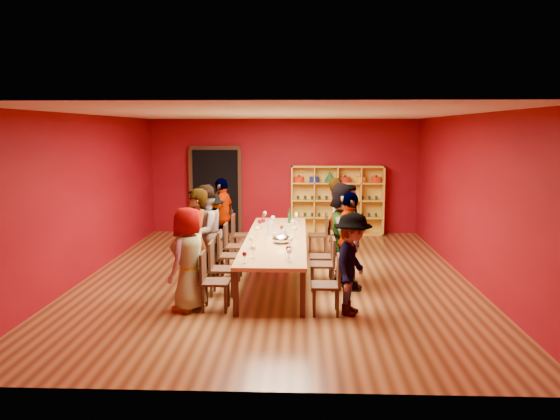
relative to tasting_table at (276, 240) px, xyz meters
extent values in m
cube|color=#563016|center=(0.00, 0.00, -0.71)|extent=(7.10, 9.10, 0.02)
cube|color=maroon|center=(0.00, 4.51, 0.80)|extent=(7.10, 0.02, 3.00)
cube|color=maroon|center=(0.00, -4.51, 0.80)|extent=(7.10, 0.02, 3.00)
cube|color=maroon|center=(-3.51, 0.00, 0.80)|extent=(0.02, 9.10, 3.00)
cube|color=maroon|center=(3.51, 0.00, 0.80)|extent=(0.02, 9.10, 3.00)
cube|color=silver|center=(0.00, 0.00, 2.31)|extent=(7.10, 9.10, 0.02)
cube|color=tan|center=(0.00, 0.00, 0.02)|extent=(1.10, 4.50, 0.06)
cube|color=black|center=(-0.49, -2.17, -0.35)|extent=(0.08, 0.08, 0.69)
cube|color=black|center=(-0.49, 2.17, -0.35)|extent=(0.08, 0.08, 0.69)
cube|color=black|center=(0.49, -2.17, -0.35)|extent=(0.08, 0.08, 0.69)
cube|color=black|center=(0.49, 2.17, -0.35)|extent=(0.08, 0.08, 0.69)
cube|color=black|center=(-1.80, 4.44, 0.40)|extent=(1.20, 0.14, 2.20)
cube|color=black|center=(-1.80, 4.37, 1.55)|extent=(1.32, 0.06, 0.10)
cube|color=black|center=(-2.45, 4.37, 0.40)|extent=(0.10, 0.06, 2.20)
cube|color=black|center=(-1.15, 4.37, 0.40)|extent=(0.10, 0.06, 2.20)
cube|color=gold|center=(0.22, 4.28, 0.20)|extent=(0.04, 0.40, 1.80)
cube|color=gold|center=(2.58, 4.28, 0.20)|extent=(0.04, 0.40, 1.80)
cube|color=gold|center=(1.40, 4.28, 1.08)|extent=(2.40, 0.40, 0.04)
cube|color=gold|center=(1.40, 4.28, -0.68)|extent=(2.40, 0.40, 0.04)
cube|color=gold|center=(1.40, 4.47, 0.20)|extent=(2.40, 0.02, 1.80)
cube|color=gold|center=(1.40, 4.28, -0.25)|extent=(2.36, 0.38, 0.03)
cube|color=gold|center=(1.40, 4.28, 0.20)|extent=(2.36, 0.38, 0.03)
cube|color=gold|center=(1.40, 4.28, 0.65)|extent=(2.36, 0.38, 0.03)
cube|color=gold|center=(0.80, 4.28, 0.20)|extent=(0.03, 0.38, 1.76)
cube|color=gold|center=(1.40, 4.28, 0.20)|extent=(0.03, 0.38, 1.76)
cube|color=gold|center=(2.00, 4.28, 0.20)|extent=(0.03, 0.38, 1.76)
cylinder|color=red|center=(0.40, 4.28, 0.74)|extent=(0.26, 0.26, 0.15)
sphere|color=black|center=(0.40, 4.28, 0.84)|extent=(0.05, 0.05, 0.05)
cylinder|color=navy|center=(0.80, 4.28, 0.74)|extent=(0.26, 0.26, 0.15)
sphere|color=black|center=(0.80, 4.28, 0.84)|extent=(0.05, 0.05, 0.05)
cylinder|color=#1A6831|center=(1.20, 4.28, 0.71)|extent=(0.26, 0.26, 0.08)
cone|color=#1A6831|center=(1.20, 4.28, 0.86)|extent=(0.24, 0.24, 0.22)
cylinder|color=#A82413|center=(1.60, 4.28, 0.74)|extent=(0.26, 0.26, 0.15)
sphere|color=black|center=(1.60, 4.28, 0.84)|extent=(0.05, 0.05, 0.05)
cylinder|color=orange|center=(2.00, 4.28, 0.74)|extent=(0.26, 0.26, 0.15)
sphere|color=black|center=(2.00, 4.28, 0.84)|extent=(0.05, 0.05, 0.05)
cylinder|color=red|center=(2.40, 4.28, 0.74)|extent=(0.26, 0.26, 0.15)
sphere|color=black|center=(2.40, 4.28, 0.84)|extent=(0.05, 0.05, 0.05)
cylinder|color=black|center=(0.38, 4.28, -0.18)|extent=(0.07, 0.07, 0.10)
cylinder|color=black|center=(0.56, 4.28, -0.18)|extent=(0.07, 0.07, 0.10)
cylinder|color=black|center=(0.75, 4.28, -0.18)|extent=(0.07, 0.07, 0.10)
cylinder|color=black|center=(0.93, 4.28, -0.18)|extent=(0.07, 0.07, 0.10)
cylinder|color=black|center=(1.12, 4.28, -0.18)|extent=(0.07, 0.07, 0.10)
cylinder|color=black|center=(1.30, 4.28, -0.18)|extent=(0.07, 0.07, 0.10)
cylinder|color=black|center=(1.49, 4.28, -0.18)|extent=(0.07, 0.07, 0.10)
cylinder|color=black|center=(1.67, 4.28, -0.18)|extent=(0.07, 0.07, 0.10)
cylinder|color=black|center=(1.86, 4.28, -0.18)|extent=(0.07, 0.07, 0.10)
cylinder|color=black|center=(2.04, 4.28, -0.18)|extent=(0.07, 0.07, 0.10)
cylinder|color=black|center=(2.23, 4.28, -0.18)|extent=(0.07, 0.07, 0.10)
cylinder|color=black|center=(2.42, 4.28, -0.18)|extent=(0.07, 0.07, 0.10)
cylinder|color=black|center=(0.38, 4.28, 0.27)|extent=(0.07, 0.07, 0.10)
cylinder|color=black|center=(0.56, 4.28, 0.27)|extent=(0.07, 0.07, 0.10)
cylinder|color=black|center=(0.75, 4.28, 0.27)|extent=(0.07, 0.07, 0.10)
cylinder|color=black|center=(0.93, 4.28, 0.27)|extent=(0.07, 0.07, 0.10)
cylinder|color=black|center=(1.12, 4.28, 0.27)|extent=(0.07, 0.07, 0.10)
cylinder|color=black|center=(1.30, 4.28, 0.27)|extent=(0.07, 0.07, 0.10)
cylinder|color=black|center=(1.49, 4.28, 0.27)|extent=(0.07, 0.07, 0.10)
cylinder|color=black|center=(1.67, 4.28, 0.27)|extent=(0.07, 0.07, 0.10)
cylinder|color=black|center=(1.86, 4.28, 0.27)|extent=(0.07, 0.07, 0.10)
cylinder|color=black|center=(2.04, 4.28, 0.27)|extent=(0.07, 0.07, 0.10)
cylinder|color=black|center=(2.23, 4.28, 0.27)|extent=(0.07, 0.07, 0.10)
cylinder|color=black|center=(2.42, 4.28, 0.27)|extent=(0.07, 0.07, 0.10)
cube|color=black|center=(-0.83, -1.89, -0.27)|extent=(0.42, 0.42, 0.04)
cube|color=black|center=(-1.02, -1.89, -0.03)|extent=(0.04, 0.40, 0.44)
cube|color=black|center=(-1.00, -2.06, -0.49)|extent=(0.04, 0.04, 0.41)
cube|color=black|center=(-0.66, -2.06, -0.49)|extent=(0.04, 0.04, 0.41)
cube|color=black|center=(-1.00, -1.72, -0.49)|extent=(0.04, 0.04, 0.41)
cube|color=black|center=(-0.66, -1.72, -0.49)|extent=(0.04, 0.04, 0.41)
imported|color=#141638|center=(-1.24, -1.89, 0.09)|extent=(0.67, 0.87, 1.57)
cube|color=black|center=(-0.83, -1.11, -0.27)|extent=(0.42, 0.42, 0.04)
cube|color=black|center=(-1.02, -1.11, -0.03)|extent=(0.04, 0.40, 0.44)
cube|color=black|center=(-1.00, -1.28, -0.49)|extent=(0.04, 0.04, 0.41)
cube|color=black|center=(-0.66, -1.28, -0.49)|extent=(0.04, 0.04, 0.41)
cube|color=black|center=(-1.00, -0.94, -0.49)|extent=(0.04, 0.04, 0.41)
cube|color=black|center=(-0.66, -0.94, -0.49)|extent=(0.04, 0.04, 0.41)
imported|color=white|center=(-1.27, -1.11, 0.19)|extent=(0.50, 0.67, 1.77)
cube|color=black|center=(-0.83, -0.14, -0.27)|extent=(0.42, 0.42, 0.04)
cube|color=black|center=(-1.02, -0.14, -0.03)|extent=(0.04, 0.40, 0.44)
cube|color=black|center=(-1.00, -0.31, -0.49)|extent=(0.04, 0.04, 0.41)
cube|color=black|center=(-0.66, -0.31, -0.49)|extent=(0.04, 0.04, 0.41)
cube|color=black|center=(-1.00, 0.03, -0.49)|extent=(0.04, 0.04, 0.41)
cube|color=black|center=(-0.66, 0.03, -0.49)|extent=(0.04, 0.04, 0.41)
imported|color=silver|center=(-1.31, -0.14, 0.17)|extent=(0.75, 0.96, 1.73)
cube|color=black|center=(-0.83, 0.66, -0.27)|extent=(0.42, 0.42, 0.04)
cube|color=black|center=(-1.02, 0.66, -0.03)|extent=(0.04, 0.40, 0.44)
cube|color=black|center=(-1.00, 0.49, -0.49)|extent=(0.04, 0.04, 0.41)
cube|color=black|center=(-0.66, 0.49, -0.49)|extent=(0.04, 0.04, 0.41)
cube|color=black|center=(-1.00, 0.83, -0.49)|extent=(0.04, 0.04, 0.41)
cube|color=black|center=(-0.66, 0.83, -0.49)|extent=(0.04, 0.04, 0.41)
imported|color=#5574AF|center=(-1.33, 0.66, 0.06)|extent=(0.51, 1.01, 1.51)
cube|color=black|center=(-0.83, 1.84, -0.27)|extent=(0.42, 0.42, 0.04)
cube|color=black|center=(-1.02, 1.84, -0.03)|extent=(0.04, 0.40, 0.44)
cube|color=black|center=(-1.00, 1.67, -0.49)|extent=(0.04, 0.04, 0.41)
cube|color=black|center=(-0.66, 1.67, -0.49)|extent=(0.04, 0.04, 0.41)
cube|color=black|center=(-1.00, 2.01, -0.49)|extent=(0.04, 0.04, 0.41)
cube|color=black|center=(-0.66, 2.01, -0.49)|extent=(0.04, 0.04, 0.41)
imported|color=black|center=(-1.25, 1.84, 0.14)|extent=(0.70, 1.07, 1.69)
cube|color=black|center=(0.83, -2.00, -0.27)|extent=(0.42, 0.42, 0.04)
cube|color=black|center=(1.02, -2.00, -0.03)|extent=(0.04, 0.40, 0.44)
cube|color=black|center=(0.66, -2.17, -0.49)|extent=(0.04, 0.04, 0.41)
cube|color=black|center=(1.00, -2.17, -0.49)|extent=(0.04, 0.04, 0.41)
cube|color=black|center=(0.66, -1.83, -0.49)|extent=(0.04, 0.04, 0.41)
cube|color=black|center=(1.00, -1.83, -0.49)|extent=(0.04, 0.04, 0.41)
imported|color=white|center=(1.22, -2.00, 0.06)|extent=(0.70, 1.06, 1.53)
cube|color=black|center=(0.83, -0.74, -0.27)|extent=(0.42, 0.42, 0.04)
cube|color=black|center=(1.02, -0.74, -0.03)|extent=(0.04, 0.40, 0.44)
cube|color=black|center=(0.66, -0.91, -0.49)|extent=(0.04, 0.04, 0.41)
cube|color=black|center=(1.00, -0.91, -0.49)|extent=(0.04, 0.04, 0.41)
cube|color=black|center=(0.66, -0.57, -0.49)|extent=(0.04, 0.04, 0.41)
cube|color=black|center=(1.00, -0.57, -0.49)|extent=(0.04, 0.04, 0.41)
imported|color=#5A80BA|center=(1.28, -0.74, 0.14)|extent=(0.60, 1.05, 1.69)
cube|color=black|center=(0.83, -0.16, -0.27)|extent=(0.42, 0.42, 0.04)
cube|color=black|center=(1.02, -0.16, -0.03)|extent=(0.04, 0.40, 0.44)
cube|color=black|center=(0.66, -0.33, -0.49)|extent=(0.04, 0.04, 0.41)
cube|color=black|center=(1.00, -0.33, -0.49)|extent=(0.04, 0.04, 0.41)
cube|color=black|center=(0.66, 0.01, -0.49)|extent=(0.04, 0.04, 0.41)
cube|color=black|center=(1.00, 0.01, -0.49)|extent=(0.04, 0.04, 0.41)
imported|color=#6094C6|center=(1.23, -0.16, 0.19)|extent=(0.70, 1.71, 1.79)
cube|color=black|center=(0.83, 1.90, -0.27)|extent=(0.42, 0.42, 0.04)
cube|color=black|center=(1.02, 1.90, -0.03)|extent=(0.04, 0.40, 0.44)
cube|color=black|center=(0.66, 1.73, -0.49)|extent=(0.04, 0.04, 0.41)
cube|color=black|center=(1.00, 1.73, -0.49)|extent=(0.04, 0.04, 0.41)
cube|color=black|center=(0.66, 2.07, -0.49)|extent=(0.04, 0.04, 0.41)
cube|color=black|center=(1.00, 2.07, -0.49)|extent=(0.04, 0.04, 0.41)
imported|color=pink|center=(1.24, 1.90, 0.15)|extent=(0.52, 0.66, 1.69)
cylinder|color=silver|center=(-0.01, -0.49, 0.06)|extent=(0.06, 0.06, 0.01)
cylinder|color=silver|center=(-0.01, -0.49, 0.11)|extent=(0.01, 0.01, 0.11)
ellipsoid|color=#E9DF92|center=(-0.01, -0.49, 0.20)|extent=(0.08, 0.08, 0.09)
cylinder|color=silver|center=(-0.37, -0.92, 0.06)|extent=(0.06, 0.06, 0.01)
cylinder|color=silver|center=(-0.37, -0.92, 0.11)|extent=(0.01, 0.01, 0.11)
ellipsoid|color=#E9DF92|center=(-0.37, -0.92, 0.21)|extent=(0.08, 0.08, 0.09)
cylinder|color=silver|center=(0.34, 0.00, 0.06)|extent=(0.07, 0.07, 0.01)
cylinder|color=silver|center=(0.34, 0.00, 0.12)|extent=(0.01, 0.01, 0.12)
ellipsoid|color=silver|center=(0.34, 0.00, 0.22)|extent=(0.09, 0.09, 0.10)
cylinder|color=silver|center=(-0.30, 0.96, 0.06)|extent=(0.07, 0.07, 0.01)
cylinder|color=silver|center=(-0.30, 0.96, 0.12)|extent=(0.01, 0.01, 0.11)
ellipsoid|color=#4D080D|center=(-0.30, 0.96, 0.21)|extent=(0.08, 0.08, 0.10)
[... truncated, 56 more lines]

